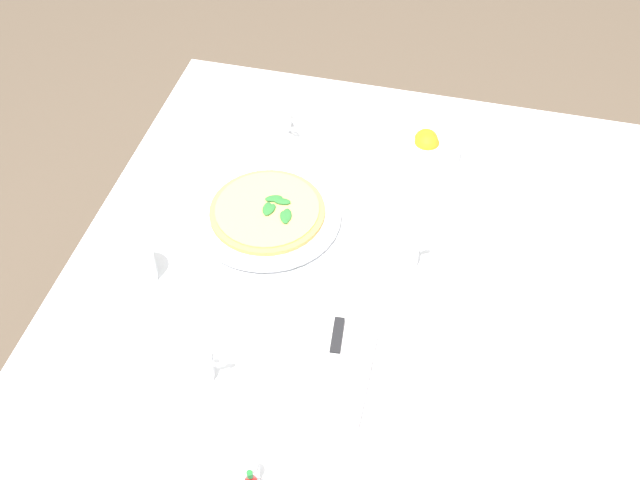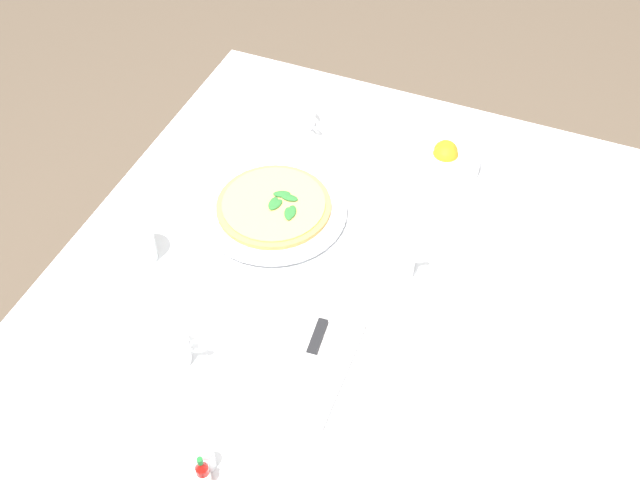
{
  "view_description": "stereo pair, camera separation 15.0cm",
  "coord_description": "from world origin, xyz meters",
  "px_view_note": "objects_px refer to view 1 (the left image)",
  "views": [
    {
      "loc": [
        0.93,
        0.12,
        1.86
      ],
      "look_at": [
        -0.05,
        -0.12,
        0.74
      ],
      "focal_mm": 42.87,
      "sensor_mm": 36.0,
      "label": 1
    },
    {
      "loc": [
        0.88,
        0.26,
        1.86
      ],
      "look_at": [
        -0.05,
        -0.12,
        0.74
      ],
      "focal_mm": 42.87,
      "sensor_mm": 36.0,
      "label": 2
    }
  ],
  "objects_px": {
    "citrus_bowl": "(426,147)",
    "water_glass_far_right": "(136,263)",
    "pizza_plate": "(268,215)",
    "pizza": "(268,210)",
    "coffee_cup_far_left": "(192,369)",
    "napkin_folded": "(334,363)",
    "dinner_knife": "(334,360)",
    "coffee_cup_right_edge": "(275,120)",
    "pepper_shaker": "(251,471)",
    "water_glass_center_back": "(610,307)",
    "coffee_cup_near_left": "(399,255)"
  },
  "relations": [
    {
      "from": "pizza",
      "to": "coffee_cup_right_edge",
      "type": "xyz_separation_m",
      "value": [
        -0.28,
        -0.06,
        0.0
      ]
    },
    {
      "from": "napkin_folded",
      "to": "dinner_knife",
      "type": "xyz_separation_m",
      "value": [
        0.0,
        0.0,
        0.01
      ]
    },
    {
      "from": "coffee_cup_near_left",
      "to": "coffee_cup_right_edge",
      "type": "bearing_deg",
      "value": -134.3
    },
    {
      "from": "coffee_cup_right_edge",
      "to": "water_glass_far_right",
      "type": "xyz_separation_m",
      "value": [
        0.48,
        -0.13,
        0.02
      ]
    },
    {
      "from": "water_glass_center_back",
      "to": "pizza",
      "type": "bearing_deg",
      "value": -99.11
    },
    {
      "from": "coffee_cup_right_edge",
      "to": "pizza_plate",
      "type": "bearing_deg",
      "value": 12.94
    },
    {
      "from": "coffee_cup_near_left",
      "to": "pizza",
      "type": "bearing_deg",
      "value": -101.81
    },
    {
      "from": "water_glass_far_right",
      "to": "citrus_bowl",
      "type": "distance_m",
      "value": 0.68
    },
    {
      "from": "water_glass_center_back",
      "to": "pizza_plate",
      "type": "bearing_deg",
      "value": -99.09
    },
    {
      "from": "coffee_cup_far_left",
      "to": "water_glass_far_right",
      "type": "xyz_separation_m",
      "value": [
        -0.19,
        -0.18,
        0.02
      ]
    },
    {
      "from": "coffee_cup_right_edge",
      "to": "water_glass_center_back",
      "type": "relative_size",
      "value": 1.12
    },
    {
      "from": "pizza",
      "to": "coffee_cup_far_left",
      "type": "bearing_deg",
      "value": -2.63
    },
    {
      "from": "pizza",
      "to": "pepper_shaker",
      "type": "relative_size",
      "value": 4.18
    },
    {
      "from": "coffee_cup_far_left",
      "to": "water_glass_far_right",
      "type": "bearing_deg",
      "value": -136.39
    },
    {
      "from": "pizza",
      "to": "pepper_shaker",
      "type": "distance_m",
      "value": 0.56
    },
    {
      "from": "water_glass_far_right",
      "to": "coffee_cup_right_edge",
      "type": "bearing_deg",
      "value": 164.89
    },
    {
      "from": "water_glass_center_back",
      "to": "pepper_shaker",
      "type": "height_order",
      "value": "water_glass_center_back"
    },
    {
      "from": "coffee_cup_far_left",
      "to": "pepper_shaker",
      "type": "xyz_separation_m",
      "value": [
        0.15,
        0.15,
        -0.0
      ]
    },
    {
      "from": "dinner_knife",
      "to": "napkin_folded",
      "type": "bearing_deg",
      "value": 180.0
    },
    {
      "from": "napkin_folded",
      "to": "coffee_cup_far_left",
      "type": "bearing_deg",
      "value": -72.0
    },
    {
      "from": "pizza",
      "to": "coffee_cup_right_edge",
      "type": "height_order",
      "value": "coffee_cup_right_edge"
    },
    {
      "from": "pizza_plate",
      "to": "pizza",
      "type": "xyz_separation_m",
      "value": [
        -0.0,
        0.0,
        0.01
      ]
    },
    {
      "from": "napkin_folded",
      "to": "dinner_knife",
      "type": "height_order",
      "value": "dinner_knife"
    },
    {
      "from": "pizza",
      "to": "coffee_cup_near_left",
      "type": "relative_size",
      "value": 1.81
    },
    {
      "from": "pizza_plate",
      "to": "citrus_bowl",
      "type": "xyz_separation_m",
      "value": [
        -0.27,
        0.28,
        0.02
      ]
    },
    {
      "from": "pizza",
      "to": "dinner_knife",
      "type": "relative_size",
      "value": 1.2
    },
    {
      "from": "pizza",
      "to": "pepper_shaker",
      "type": "height_order",
      "value": "pepper_shaker"
    },
    {
      "from": "dinner_knife",
      "to": "pepper_shaker",
      "type": "distance_m",
      "value": 0.24
    },
    {
      "from": "water_glass_center_back",
      "to": "napkin_folded",
      "type": "xyz_separation_m",
      "value": [
        0.21,
        -0.46,
        -0.04
      ]
    },
    {
      "from": "coffee_cup_right_edge",
      "to": "citrus_bowl",
      "type": "xyz_separation_m",
      "value": [
        0.01,
        0.35,
        -0.0
      ]
    },
    {
      "from": "water_glass_far_right",
      "to": "citrus_bowl",
      "type": "height_order",
      "value": "water_glass_far_right"
    },
    {
      "from": "pizza",
      "to": "coffee_cup_far_left",
      "type": "relative_size",
      "value": 1.81
    },
    {
      "from": "coffee_cup_right_edge",
      "to": "dinner_knife",
      "type": "bearing_deg",
      "value": 24.88
    },
    {
      "from": "citrus_bowl",
      "to": "pepper_shaker",
      "type": "height_order",
      "value": "citrus_bowl"
    },
    {
      "from": "dinner_knife",
      "to": "pizza",
      "type": "bearing_deg",
      "value": -152.02
    },
    {
      "from": "coffee_cup_near_left",
      "to": "napkin_folded",
      "type": "relative_size",
      "value": 0.58
    },
    {
      "from": "water_glass_center_back",
      "to": "dinner_knife",
      "type": "bearing_deg",
      "value": -65.25
    },
    {
      "from": "water_glass_far_right",
      "to": "napkin_folded",
      "type": "height_order",
      "value": "water_glass_far_right"
    },
    {
      "from": "water_glass_center_back",
      "to": "water_glass_far_right",
      "type": "relative_size",
      "value": 1.12
    },
    {
      "from": "pizza",
      "to": "coffee_cup_near_left",
      "type": "xyz_separation_m",
      "value": [
        0.06,
        0.28,
        0.0
      ]
    },
    {
      "from": "water_glass_center_back",
      "to": "pepper_shaker",
      "type": "bearing_deg",
      "value": -50.65
    },
    {
      "from": "citrus_bowl",
      "to": "water_glass_far_right",
      "type": "bearing_deg",
      "value": -45.17
    },
    {
      "from": "pizza_plate",
      "to": "citrus_bowl",
      "type": "height_order",
      "value": "citrus_bowl"
    },
    {
      "from": "coffee_cup_far_left",
      "to": "napkin_folded",
      "type": "height_order",
      "value": "coffee_cup_far_left"
    },
    {
      "from": "pizza",
      "to": "pizza_plate",
      "type": "bearing_deg",
      "value": -85.93
    },
    {
      "from": "water_glass_far_right",
      "to": "dinner_knife",
      "type": "bearing_deg",
      "value": 75.04
    },
    {
      "from": "coffee_cup_near_left",
      "to": "water_glass_center_back",
      "type": "relative_size",
      "value": 1.12
    },
    {
      "from": "pizza",
      "to": "napkin_folded",
      "type": "height_order",
      "value": "pizza"
    },
    {
      "from": "coffee_cup_near_left",
      "to": "citrus_bowl",
      "type": "distance_m",
      "value": 0.33
    },
    {
      "from": "coffee_cup_far_left",
      "to": "citrus_bowl",
      "type": "distance_m",
      "value": 0.73
    }
  ]
}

